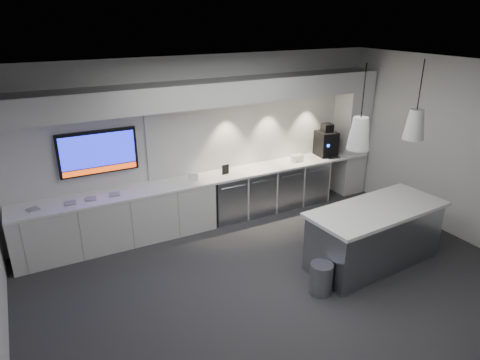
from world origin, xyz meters
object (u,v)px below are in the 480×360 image
wall_tv (98,152)px  island (374,235)px  bin (321,278)px  coffee_machine (326,143)px

wall_tv → island: bearing=-38.0°
bin → coffee_machine: bearing=51.5°
island → bin: island is taller
island → wall_tv: bearing=137.9°
coffee_machine → island: bearing=-104.2°
island → bin: size_ratio=5.06×
wall_tv → bin: (2.29, -2.98, -1.33)m
bin → coffee_machine: coffee_machine is taller
island → coffee_machine: (0.97, 2.48, 0.70)m
island → coffee_machine: 2.75m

